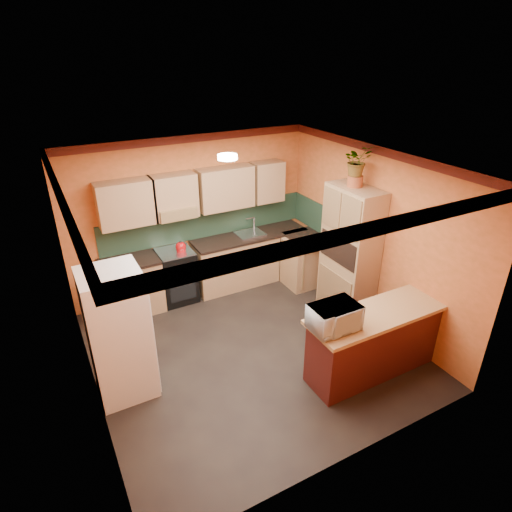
{
  "coord_description": "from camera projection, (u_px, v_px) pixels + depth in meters",
  "views": [
    {
      "loc": [
        -2.27,
        -4.39,
        3.96
      ],
      "look_at": [
        0.34,
        0.45,
        1.23
      ],
      "focal_mm": 30.0,
      "sensor_mm": 36.0,
      "label": 1
    }
  ],
  "objects": [
    {
      "name": "fridge",
      "position": [
        119.0,
        334.0,
        5.1
      ],
      "size": [
        0.68,
        0.66,
        1.7
      ],
      "primitive_type": "cube",
      "color": "white",
      "rests_on": "ground"
    },
    {
      "name": "base_cabinets_right",
      "position": [
        307.0,
        261.0,
        7.73
      ],
      "size": [
        0.6,
        0.8,
        0.88
      ],
      "primitive_type": "cube",
      "color": "tan",
      "rests_on": "ground"
    },
    {
      "name": "kettle",
      "position": [
        181.0,
        246.0,
        6.97
      ],
      "size": [
        0.2,
        0.2,
        0.18
      ],
      "primitive_type": null,
      "rotation": [
        0.0,
        0.0,
        0.17
      ],
      "color": "#B00B0F",
      "rests_on": "stove"
    },
    {
      "name": "countertop_right",
      "position": [
        308.0,
        238.0,
        7.53
      ],
      "size": [
        0.62,
        0.8,
        0.04
      ],
      "primitive_type": "cube",
      "color": "black",
      "rests_on": "base_cabinets_right"
    },
    {
      "name": "breakfast_bar",
      "position": [
        373.0,
        344.0,
        5.6
      ],
      "size": [
        1.8,
        0.55,
        0.88
      ],
      "primitive_type": "cube",
      "color": "#4A1211",
      "rests_on": "ground"
    },
    {
      "name": "fern_pot",
      "position": [
        355.0,
        181.0,
        6.19
      ],
      "size": [
        0.22,
        0.22,
        0.16
      ],
      "primitive_type": "cylinder",
      "color": "#A04926",
      "rests_on": "pantry"
    },
    {
      "name": "bar_top",
      "position": [
        378.0,
        314.0,
        5.39
      ],
      "size": [
        1.9,
        0.65,
        0.05
      ],
      "primitive_type": "cube",
      "color": "tan",
      "rests_on": "breakfast_bar"
    },
    {
      "name": "pantry",
      "position": [
        350.0,
        252.0,
        6.65
      ],
      "size": [
        0.48,
        0.9,
        2.1
      ],
      "primitive_type": "cube",
      "color": "tan",
      "rests_on": "ground"
    },
    {
      "name": "room_shell",
      "position": [
        241.0,
        206.0,
        5.49
      ],
      "size": [
        4.24,
        4.24,
        2.72
      ],
      "color": "black",
      "rests_on": "ground"
    },
    {
      "name": "sink",
      "position": [
        250.0,
        234.0,
        7.59
      ],
      "size": [
        0.48,
        0.4,
        0.03
      ],
      "primitive_type": "cube",
      "color": "silver",
      "rests_on": "countertop_back"
    },
    {
      "name": "microwave",
      "position": [
        334.0,
        317.0,
        5.01
      ],
      "size": [
        0.58,
        0.39,
        0.32
      ],
      "primitive_type": "imported",
      "rotation": [
        0.0,
        0.0,
        -0.01
      ],
      "color": "white",
      "rests_on": "bar_top"
    },
    {
      "name": "base_cabinets_back",
      "position": [
        211.0,
        268.0,
        7.49
      ],
      "size": [
        3.65,
        0.6,
        0.88
      ],
      "primitive_type": "cube",
      "color": "tan",
      "rests_on": "ground"
    },
    {
      "name": "fern",
      "position": [
        357.0,
        161.0,
        6.06
      ],
      "size": [
        0.43,
        0.38,
        0.44
      ],
      "primitive_type": "imported",
      "rotation": [
        0.0,
        0.0,
        -0.1
      ],
      "color": "tan",
      "rests_on": "fern_pot"
    },
    {
      "name": "countertop_back",
      "position": [
        210.0,
        244.0,
        7.28
      ],
      "size": [
        3.65,
        0.62,
        0.04
      ],
      "primitive_type": "cube",
      "color": "black",
      "rests_on": "base_cabinets_back"
    },
    {
      "name": "stove",
      "position": [
        177.0,
        276.0,
        7.21
      ],
      "size": [
        0.58,
        0.58,
        0.91
      ],
      "primitive_type": "cube",
      "color": "black",
      "rests_on": "ground"
    }
  ]
}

